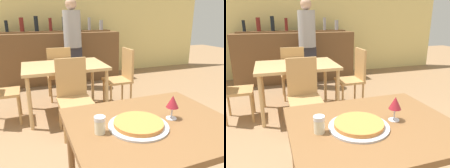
# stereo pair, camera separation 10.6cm
# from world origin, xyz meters

# --- Properties ---
(wall_back) EXTENTS (8.00, 0.05, 2.80)m
(wall_back) POSITION_xyz_m (0.00, 4.35, 1.40)
(wall_back) COLOR #EAD684
(wall_back) RESTS_ON ground_plane
(dining_table_near) EXTENTS (1.03, 0.85, 0.78)m
(dining_table_near) POSITION_xyz_m (0.00, 0.00, 0.69)
(dining_table_near) COLOR brown
(dining_table_near) RESTS_ON ground_plane
(dining_table_far) EXTENTS (1.16, 0.84, 0.75)m
(dining_table_far) POSITION_xyz_m (-0.20, 2.06, 0.67)
(dining_table_far) COLOR tan
(dining_table_far) RESTS_ON ground_plane
(bar_counter) EXTENTS (2.60, 0.56, 1.08)m
(bar_counter) POSITION_xyz_m (0.00, 3.85, 0.54)
(bar_counter) COLOR brown
(bar_counter) RESTS_ON ground_plane
(bar_back_shelf) EXTENTS (2.39, 0.24, 0.34)m
(bar_back_shelf) POSITION_xyz_m (-0.00, 3.99, 1.16)
(bar_back_shelf) COLOR brown
(bar_back_shelf) RESTS_ON bar_counter
(chair_far_side_front) EXTENTS (0.40, 0.40, 0.93)m
(chair_far_side_front) POSITION_xyz_m (-0.20, 1.47, 0.53)
(chair_far_side_front) COLOR tan
(chair_far_side_front) RESTS_ON ground_plane
(chair_far_side_back) EXTENTS (0.40, 0.40, 0.93)m
(chair_far_side_back) POSITION_xyz_m (-0.20, 2.64, 0.53)
(chair_far_side_back) COLOR tan
(chair_far_side_back) RESTS_ON ground_plane
(chair_far_side_right) EXTENTS (0.40, 0.40, 0.93)m
(chair_far_side_right) POSITION_xyz_m (0.71, 2.06, 0.53)
(chair_far_side_right) COLOR tan
(chair_far_side_right) RESTS_ON ground_plane
(pizza_tray) EXTENTS (0.37, 0.37, 0.04)m
(pizza_tray) POSITION_xyz_m (-0.11, -0.02, 0.80)
(pizza_tray) COLOR #B7B7BC
(pizza_tray) RESTS_ON dining_table_near
(cheese_shaker) EXTENTS (0.07, 0.07, 0.10)m
(cheese_shaker) POSITION_xyz_m (-0.34, -0.01, 0.83)
(cheese_shaker) COLOR beige
(cheese_shaker) RESTS_ON dining_table_near
(person_standing) EXTENTS (0.34, 0.34, 1.75)m
(person_standing) POSITION_xyz_m (0.18, 3.27, 0.95)
(person_standing) COLOR #2D2D38
(person_standing) RESTS_ON ground_plane
(wine_glass) EXTENTS (0.08, 0.08, 0.16)m
(wine_glass) POSITION_xyz_m (0.15, 0.00, 0.89)
(wine_glass) COLOR silver
(wine_glass) RESTS_ON dining_table_near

